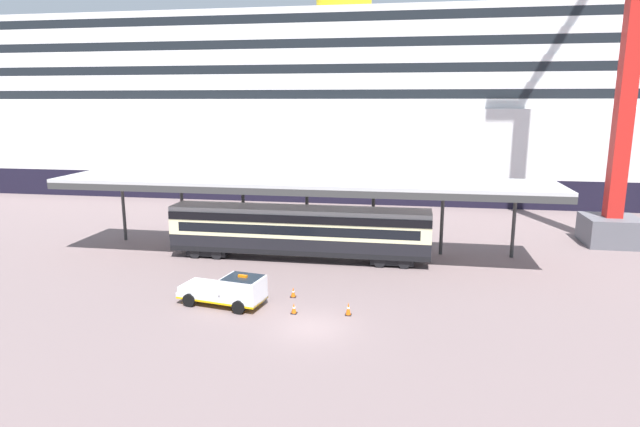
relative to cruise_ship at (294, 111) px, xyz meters
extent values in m
plane|color=#726060|center=(11.73, -49.98, -10.72)|extent=(400.00, 400.00, 0.00)
cube|color=black|center=(-0.04, 0.01, -9.03)|extent=(172.33, 27.94, 3.39)
cube|color=silver|center=(-0.04, 0.01, -3.38)|extent=(172.33, 27.94, 7.90)
cube|color=silver|center=(-0.04, 0.01, 2.05)|extent=(158.54, 25.70, 2.96)
cube|color=black|center=(-0.04, -12.79, 2.20)|extent=(151.65, 0.12, 1.07)
cube|color=silver|center=(-0.04, 0.01, 5.01)|extent=(152.20, 24.67, 2.96)
cube|color=black|center=(-0.04, -12.28, 5.16)|extent=(145.58, 0.12, 1.07)
cube|color=silver|center=(-0.04, 0.01, 7.97)|extent=(145.86, 23.64, 2.96)
cube|color=black|center=(-0.04, -11.76, 8.12)|extent=(139.52, 0.12, 1.07)
cube|color=silver|center=(-0.04, 0.01, 10.93)|extent=(139.52, 22.62, 2.96)
cube|color=black|center=(-0.04, -11.25, 11.08)|extent=(133.45, 0.12, 1.07)
cylinder|color=yellow|center=(7.13, 0.01, 14.77)|extent=(7.55, 7.55, 2.36)
cube|color=#B5B5B5|center=(8.46, -36.93, -4.64)|extent=(38.35, 6.37, 0.25)
cube|color=#373737|center=(8.46, -40.02, -5.01)|extent=(38.35, 0.20, 0.50)
cylinder|color=#373737|center=(-7.97, -34.15, -7.74)|extent=(0.28, 0.28, 5.96)
cylinder|color=#373737|center=(-2.50, -34.15, -7.74)|extent=(0.28, 0.28, 5.96)
cylinder|color=#373737|center=(2.98, -34.15, -7.74)|extent=(0.28, 0.28, 5.96)
cylinder|color=#373737|center=(8.46, -34.15, -7.74)|extent=(0.28, 0.28, 5.96)
cylinder|color=#373737|center=(13.94, -34.15, -7.74)|extent=(0.28, 0.28, 5.96)
cylinder|color=#373737|center=(19.42, -34.15, -7.74)|extent=(0.28, 0.28, 5.96)
cylinder|color=#373737|center=(24.90, -34.15, -7.74)|extent=(0.28, 0.28, 5.96)
cube|color=black|center=(8.46, -37.43, -9.87)|extent=(20.04, 2.80, 0.40)
cube|color=black|center=(8.46, -37.43, -9.22)|extent=(20.04, 2.80, 0.90)
cube|color=beige|center=(8.46, -37.43, -8.17)|extent=(20.04, 2.80, 1.20)
cube|color=black|center=(8.46, -38.80, -8.12)|extent=(18.44, 0.08, 0.72)
cube|color=black|center=(8.46, -37.43, -7.27)|extent=(20.04, 2.80, 0.60)
cube|color=#9C9C9C|center=(8.46, -37.43, -6.79)|extent=(20.04, 2.69, 0.36)
cube|color=black|center=(1.25, -37.43, -10.27)|extent=(3.20, 2.35, 0.50)
cylinder|color=black|center=(0.35, -38.61, -10.30)|extent=(0.84, 0.12, 0.84)
cylinder|color=black|center=(2.15, -38.61, -10.30)|extent=(0.84, 0.12, 0.84)
cube|color=black|center=(15.68, -37.43, -10.27)|extent=(3.20, 2.35, 0.50)
cylinder|color=black|center=(14.78, -38.61, -10.30)|extent=(0.84, 0.12, 0.84)
cylinder|color=black|center=(16.58, -38.61, -10.30)|extent=(0.84, 0.12, 0.84)
cube|color=white|center=(5.79, -47.50, -10.14)|extent=(5.48, 2.91, 0.36)
cube|color=#F2B20C|center=(5.79, -47.50, -10.27)|extent=(5.48, 2.93, 0.12)
cube|color=white|center=(7.22, -47.76, -9.41)|extent=(2.60, 2.30, 1.10)
cube|color=#19232D|center=(7.22, -47.76, -9.06)|extent=(2.38, 2.19, 0.44)
cube|color=orange|center=(7.22, -47.76, -8.78)|extent=(0.59, 0.30, 0.16)
cube|color=white|center=(4.77, -47.31, -9.78)|extent=(3.21, 2.42, 0.36)
cylinder|color=black|center=(7.61, -46.82, -10.32)|extent=(0.83, 0.39, 0.80)
cylinder|color=black|center=(7.24, -48.79, -10.32)|extent=(0.83, 0.39, 0.80)
cylinder|color=black|center=(4.33, -46.22, -10.32)|extent=(0.83, 0.39, 0.80)
cylinder|color=black|center=(3.97, -48.18, -10.32)|extent=(0.83, 0.39, 0.80)
cube|color=black|center=(13.53, -47.92, -10.70)|extent=(0.36, 0.36, 0.04)
cone|color=#EA590F|center=(13.53, -47.92, -10.31)|extent=(0.30, 0.30, 0.73)
cylinder|color=white|center=(13.53, -47.92, -10.27)|extent=(0.17, 0.17, 0.10)
cube|color=black|center=(10.39, -48.19, -10.70)|extent=(0.36, 0.36, 0.04)
cone|color=#EA590F|center=(10.39, -48.19, -10.39)|extent=(0.30, 0.30, 0.59)
cylinder|color=white|center=(10.39, -48.19, -10.36)|extent=(0.17, 0.17, 0.08)
cube|color=black|center=(9.78, -45.61, -10.70)|extent=(0.36, 0.36, 0.04)
cone|color=#EA590F|center=(9.78, -45.61, -10.38)|extent=(0.30, 0.30, 0.60)
cylinder|color=white|center=(9.78, -45.61, -10.35)|extent=(0.17, 0.17, 0.08)
cube|color=#595960|center=(33.95, -28.58, -9.52)|extent=(4.40, 4.40, 2.40)
camera|label=1|loc=(16.72, -76.72, 1.32)|focal=30.02mm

